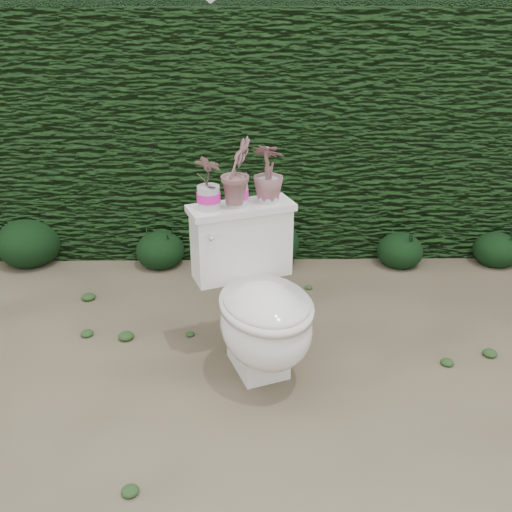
{
  "coord_description": "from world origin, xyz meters",
  "views": [
    {
      "loc": [
        -0.17,
        -2.45,
        1.69
      ],
      "look_at": [
        -0.13,
        -0.01,
        0.55
      ],
      "focal_mm": 40.0,
      "sensor_mm": 36.0,
      "label": 1
    }
  ],
  "objects_px": {
    "potted_plant_left": "(208,184)",
    "potted_plant_right": "(268,174)",
    "potted_plant_center": "(236,174)",
    "toilet": "(259,306)"
  },
  "relations": [
    {
      "from": "potted_plant_left",
      "to": "potted_plant_right",
      "type": "distance_m",
      "value": 0.29
    },
    {
      "from": "potted_plant_left",
      "to": "potted_plant_center",
      "type": "height_order",
      "value": "potted_plant_center"
    },
    {
      "from": "potted_plant_center",
      "to": "toilet",
      "type": "bearing_deg",
      "value": -133.53
    },
    {
      "from": "potted_plant_right",
      "to": "potted_plant_left",
      "type": "bearing_deg",
      "value": 38.15
    },
    {
      "from": "potted_plant_left",
      "to": "potted_plant_right",
      "type": "bearing_deg",
      "value": -135.44
    },
    {
      "from": "toilet",
      "to": "potted_plant_right",
      "type": "distance_m",
      "value": 0.62
    },
    {
      "from": "toilet",
      "to": "potted_plant_center",
      "type": "distance_m",
      "value": 0.62
    },
    {
      "from": "potted_plant_left",
      "to": "potted_plant_right",
      "type": "height_order",
      "value": "potted_plant_right"
    },
    {
      "from": "toilet",
      "to": "potted_plant_center",
      "type": "height_order",
      "value": "potted_plant_center"
    },
    {
      "from": "toilet",
      "to": "potted_plant_left",
      "type": "relative_size",
      "value": 3.27
    }
  ]
}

